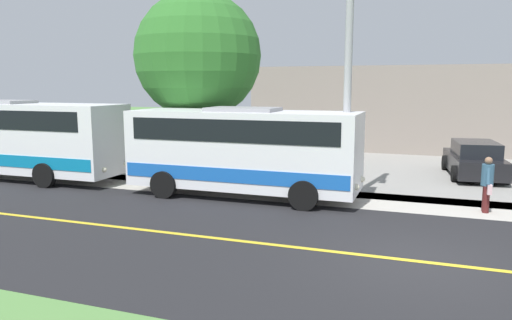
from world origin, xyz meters
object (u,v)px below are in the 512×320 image
(street_light_pole, at_px, (348,50))
(parked_car_near, at_px, (474,160))
(pedestrian_with_bags, at_px, (487,183))
(shuttle_bus_front, at_px, (243,148))
(tree_curbside, at_px, (198,56))
(commercial_building, at_px, (422,107))

(street_light_pole, height_order, parked_car_near, street_light_pole)
(pedestrian_with_bags, bearing_deg, shuttle_bus_front, -86.76)
(shuttle_bus_front, bearing_deg, pedestrian_with_bags, 93.24)
(street_light_pole, relative_size, tree_curbside, 1.18)
(parked_car_near, xyz_separation_m, commercial_building, (-10.63, -2.23, 1.67))
(street_light_pole, bearing_deg, commercial_building, 172.99)
(parked_car_near, height_order, commercial_building, commercial_building)
(commercial_building, bearing_deg, street_light_pole, -7.01)
(tree_curbside, bearing_deg, commercial_building, 149.16)
(pedestrian_with_bags, relative_size, commercial_building, 0.09)
(pedestrian_with_bags, relative_size, street_light_pole, 0.19)
(pedestrian_with_bags, relative_size, tree_curbside, 0.22)
(shuttle_bus_front, relative_size, pedestrian_with_bags, 4.73)
(shuttle_bus_front, bearing_deg, tree_curbside, -133.88)
(tree_curbside, xyz_separation_m, commercial_building, (-14.00, 8.36, -2.46))
(pedestrian_with_bags, distance_m, tree_curbside, 11.45)
(shuttle_bus_front, bearing_deg, parked_car_near, 129.83)
(street_light_pole, bearing_deg, pedestrian_with_bags, 90.14)
(shuttle_bus_front, distance_m, tree_curbside, 5.29)
(pedestrian_with_bags, xyz_separation_m, parked_car_near, (-5.88, 0.14, -0.18))
(shuttle_bus_front, bearing_deg, commercial_building, 162.55)
(street_light_pole, height_order, tree_curbside, street_light_pole)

